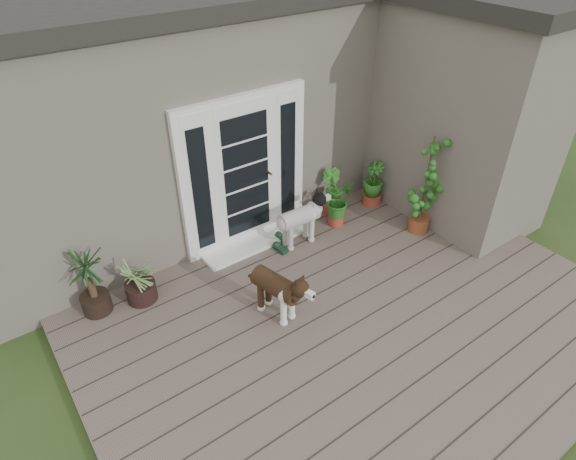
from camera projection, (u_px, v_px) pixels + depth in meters
deck at (361, 324)px, 5.80m from camera, size 6.20×4.60×0.12m
house_main at (187, 99)px, 7.74m from camera, size 7.40×4.00×3.10m
house_wing at (465, 120)px, 7.04m from camera, size 1.60×2.40×3.10m
door_unit at (245, 173)px, 6.49m from camera, size 1.90×0.14×2.15m
door_step at (256, 243)px, 6.97m from camera, size 1.60×0.40×0.05m
brindle_dog at (276, 293)px, 5.66m from camera, size 0.52×0.87×0.67m
white_dog at (299, 224)px, 6.82m from camera, size 0.80×0.36×0.66m
spider_plant at (138, 278)px, 5.87m from camera, size 0.81×0.81×0.66m
yucca at (90, 281)px, 5.62m from camera, size 0.86×0.86×0.95m
herb_a at (337, 207)px, 7.23m from camera, size 0.64×0.64×0.61m
herb_b at (332, 198)px, 7.50m from camera, size 0.46×0.46×0.54m
herb_c at (373, 187)px, 7.71m from camera, size 0.40×0.40×0.60m
sapling at (426, 184)px, 6.82m from camera, size 0.52×0.52×1.57m
clog_left at (282, 238)px, 7.02m from camera, size 0.15×0.30×0.09m
clog_right at (280, 248)px, 6.83m from camera, size 0.14×0.28×0.08m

